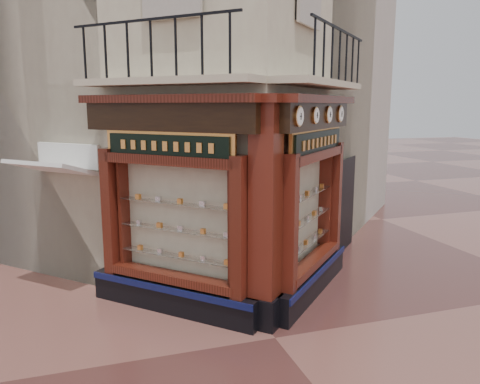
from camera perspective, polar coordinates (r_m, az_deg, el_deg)
name	(u,v)px	position (r m, az deg, el deg)	size (l,w,h in m)	color
ground	(275,338)	(8.14, 4.30, -17.32)	(80.00, 80.00, 0.00)	#462421
main_building	(191,21)	(13.29, -6.01, 20.00)	(8.00, 8.00, 12.00)	beige
neighbour_left	(93,48)	(15.38, -17.45, 16.41)	(8.00, 8.00, 11.00)	#B0A699
neighbour_right	(249,54)	(16.24, 1.06, 16.53)	(8.00, 8.00, 11.00)	#B0A699
shopfront_left	(171,208)	(8.53, -8.35, -1.92)	(2.86, 2.86, 3.98)	black
shopfront_right	(312,198)	(9.39, 8.82, -0.78)	(2.86, 2.86, 3.98)	black
corner_pilaster	(265,217)	(7.88, 3.12, -3.07)	(0.85, 0.85, 3.98)	black
balcony	(247,82)	(8.60, 0.86, 13.32)	(5.94, 2.97, 1.03)	beige
clock_a	(299,116)	(7.83, 7.20, 9.14)	(0.28, 0.28, 0.35)	#C88842
clock_b	(315,115)	(8.65, 9.19, 9.21)	(0.25, 0.25, 0.31)	#C88842
clock_c	(329,115)	(9.44, 10.76, 9.26)	(0.28, 0.28, 0.34)	#C88842
clock_d	(340,114)	(10.25, 12.12, 9.30)	(0.29, 0.29, 0.36)	#C88842
awning	(60,290)	(10.67, -21.05, -11.06)	(1.68, 1.01, 0.08)	silver
signboard_left	(167,146)	(8.30, -8.87, 5.58)	(1.95, 1.95, 0.52)	#E19142
signboard_right	(318,142)	(9.22, 9.47, 6.04)	(2.08, 2.08, 0.56)	#E19142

